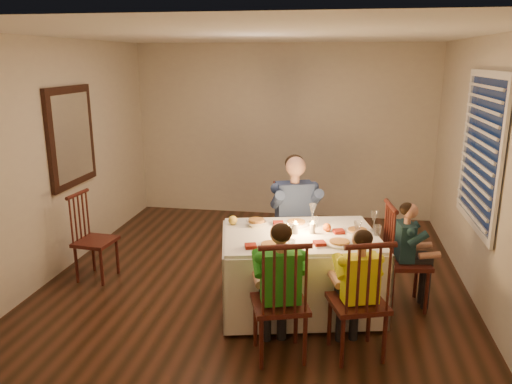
% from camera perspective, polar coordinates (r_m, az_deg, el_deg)
% --- Properties ---
extents(ground, '(5.00, 5.00, 0.00)m').
position_cam_1_polar(ground, '(5.60, -0.01, -10.09)').
color(ground, black).
rests_on(ground, ground).
extents(wall_left, '(0.02, 5.00, 2.60)m').
position_cam_1_polar(wall_left, '(5.97, -21.86, 3.56)').
color(wall_left, '#BBB0A0').
rests_on(wall_left, ground).
extents(wall_right, '(0.02, 5.00, 2.60)m').
position_cam_1_polar(wall_right, '(5.31, 24.72, 1.93)').
color(wall_right, '#BBB0A0').
rests_on(wall_right, ground).
extents(wall_back, '(4.50, 0.02, 2.60)m').
position_cam_1_polar(wall_back, '(7.62, 3.11, 6.90)').
color(wall_back, '#BBB0A0').
rests_on(wall_back, ground).
extents(ceiling, '(5.00, 5.00, 0.00)m').
position_cam_1_polar(ceiling, '(5.07, -0.01, 17.55)').
color(ceiling, white).
rests_on(ceiling, wall_back).
extents(dining_table, '(1.68, 1.36, 0.74)m').
position_cam_1_polar(dining_table, '(4.84, 5.05, -7.23)').
color(dining_table, white).
rests_on(dining_table, ground).
extents(chair_adult, '(0.54, 0.53, 1.05)m').
position_cam_1_polar(chair_adult, '(5.80, 4.30, -9.22)').
color(chair_adult, '#37120F').
rests_on(chair_adult, ground).
extents(chair_near_left, '(0.54, 0.52, 1.05)m').
position_cam_1_polar(chair_near_left, '(4.35, 2.65, -18.10)').
color(chair_near_left, '#37120F').
rests_on(chair_near_left, ground).
extents(chair_near_right, '(0.54, 0.53, 1.05)m').
position_cam_1_polar(chair_near_right, '(4.44, 11.22, -17.65)').
color(chair_near_right, '#37120F').
rests_on(chair_near_right, ground).
extents(chair_end, '(0.47, 0.49, 1.05)m').
position_cam_1_polar(chair_end, '(5.30, 16.40, -12.28)').
color(chair_end, '#37120F').
rests_on(chair_end, ground).
extents(chair_extra, '(0.42, 0.44, 0.98)m').
position_cam_1_polar(chair_extra, '(5.94, -17.53, -9.31)').
color(chair_extra, '#37120F').
rests_on(chair_extra, ground).
extents(adult, '(0.65, 0.63, 1.37)m').
position_cam_1_polar(adult, '(5.80, 4.30, -9.22)').
color(adult, navy).
rests_on(adult, ground).
extents(child_green, '(0.50, 0.48, 1.16)m').
position_cam_1_polar(child_green, '(4.35, 2.65, -18.10)').
color(child_green, green).
rests_on(child_green, ground).
extents(child_yellow, '(0.46, 0.44, 1.10)m').
position_cam_1_polar(child_yellow, '(4.44, 11.22, -17.65)').
color(child_yellow, '#FEFF1B').
rests_on(child_yellow, ground).
extents(child_teal, '(0.37, 0.39, 1.06)m').
position_cam_1_polar(child_teal, '(5.30, 16.40, -12.28)').
color(child_teal, '#18343D').
rests_on(child_teal, ground).
extents(setting_adult, '(0.31, 0.31, 0.02)m').
position_cam_1_polar(setting_adult, '(5.01, 4.63, -3.59)').
color(setting_adult, white).
rests_on(setting_adult, dining_table).
extents(setting_green, '(0.31, 0.31, 0.02)m').
position_cam_1_polar(setting_green, '(4.41, 1.75, -6.20)').
color(setting_green, white).
rests_on(setting_green, dining_table).
extents(setting_yellow, '(0.31, 0.31, 0.02)m').
position_cam_1_polar(setting_yellow, '(4.54, 9.52, -5.80)').
color(setting_yellow, white).
rests_on(setting_yellow, dining_table).
extents(setting_teal, '(0.31, 0.31, 0.02)m').
position_cam_1_polar(setting_teal, '(4.86, 11.51, -4.45)').
color(setting_teal, white).
rests_on(setting_teal, dining_table).
extents(candle_left, '(0.06, 0.06, 0.10)m').
position_cam_1_polar(candle_left, '(4.74, 4.51, -4.21)').
color(candle_left, silver).
rests_on(candle_left, dining_table).
extents(candle_right, '(0.06, 0.06, 0.10)m').
position_cam_1_polar(candle_right, '(4.76, 6.47, -4.16)').
color(candle_right, silver).
rests_on(candle_right, dining_table).
extents(squash, '(0.09, 0.09, 0.09)m').
position_cam_1_polar(squash, '(4.99, -2.67, -3.23)').
color(squash, yellow).
rests_on(squash, dining_table).
extents(orange_fruit, '(0.08, 0.08, 0.08)m').
position_cam_1_polar(orange_fruit, '(4.84, 8.11, -4.02)').
color(orange_fruit, orange).
rests_on(orange_fruit, dining_table).
extents(serving_bowl, '(0.27, 0.27, 0.05)m').
position_cam_1_polar(serving_bowl, '(4.95, 0.04, -3.59)').
color(serving_bowl, white).
rests_on(serving_bowl, dining_table).
extents(wall_mirror, '(0.06, 0.95, 1.15)m').
position_cam_1_polar(wall_mirror, '(6.18, -20.36, 5.94)').
color(wall_mirror, black).
rests_on(wall_mirror, wall_left).
extents(window_blinds, '(0.07, 1.34, 1.54)m').
position_cam_1_polar(window_blinds, '(5.35, 24.23, 4.27)').
color(window_blinds, '#0D1935').
rests_on(window_blinds, wall_right).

